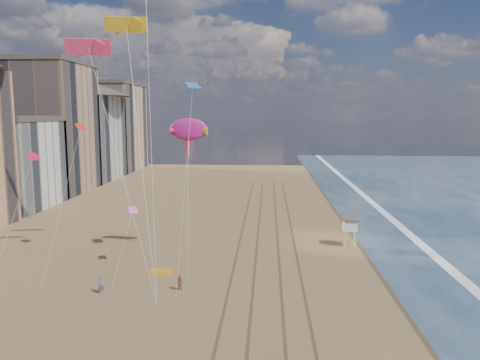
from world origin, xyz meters
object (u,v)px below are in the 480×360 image
kite_flyer_a (101,285)px  lifeguard_stand (350,225)px  show_kite (189,130)px  grounded_kite (161,272)px  kite_flyer_b (180,283)px

kite_flyer_a → lifeguard_stand: bearing=-3.5°
show_kite → kite_flyer_a: 20.45m
show_kite → lifeguard_stand: bearing=14.7°
grounded_kite → kite_flyer_a: 7.55m
lifeguard_stand → kite_flyer_a: 32.44m
grounded_kite → kite_flyer_a: size_ratio=1.41×
kite_flyer_b → lifeguard_stand: bearing=55.3°
grounded_kite → show_kite: (2.20, 6.61, 15.34)m
kite_flyer_a → kite_flyer_b: size_ratio=1.11×
lifeguard_stand → kite_flyer_b: size_ratio=2.40×
lifeguard_stand → grounded_kite: size_ratio=1.53×
lifeguard_stand → show_kite: (-20.26, -5.32, 12.63)m
lifeguard_stand → kite_flyer_a: (-26.93, -17.98, -1.99)m
grounded_kite → show_kite: 16.85m
lifeguard_stand → grounded_kite: (-22.46, -11.93, -2.70)m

